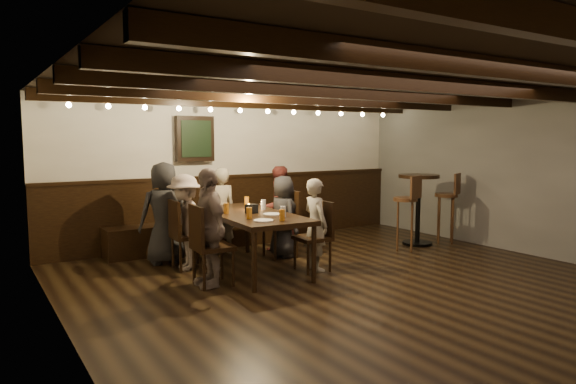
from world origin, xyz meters
TOP-DOWN VIEW (x-y plane):
  - room at (-0.29, 2.21)m, footprint 7.00×7.00m
  - dining_table at (-0.77, 1.62)m, footprint 1.04×2.10m
  - chair_left_near at (-1.46, 2.11)m, footprint 0.45×0.45m
  - chair_left_far at (-1.51, 1.21)m, footprint 0.47×0.47m
  - chair_right_near at (-0.02, 2.03)m, footprint 0.47×0.47m
  - chair_right_far at (-0.07, 1.13)m, footprint 0.44×0.44m
  - person_bench_left at (-1.61, 2.57)m, footprint 0.73×0.49m
  - person_bench_centre at (-0.71, 2.67)m, footprint 0.50×0.34m
  - person_bench_right at (0.18, 2.47)m, footprint 0.67×0.54m
  - person_left_near at (-1.49, 2.11)m, footprint 0.52×0.86m
  - person_left_far at (-1.54, 1.21)m, footprint 0.39×0.85m
  - person_right_near at (0.01, 2.03)m, footprint 0.42×0.61m
  - person_right_far at (-0.04, 1.13)m, footprint 0.32×0.46m
  - pint_a at (-1.01, 2.33)m, footprint 0.07×0.07m
  - pint_b at (-0.48, 2.25)m, footprint 0.07×0.07m
  - pint_c at (-1.06, 1.74)m, footprint 0.07×0.07m
  - pint_d at (-0.46, 1.80)m, footprint 0.07×0.07m
  - pint_e at (-1.01, 1.18)m, footprint 0.07×0.07m
  - pint_f at (-0.60, 1.06)m, footprint 0.07×0.07m
  - pint_g at (-0.76, 0.82)m, footprint 0.07×0.07m
  - plate_near at (-0.96, 0.93)m, footprint 0.24×0.24m
  - plate_far at (-0.60, 1.31)m, footprint 0.24×0.24m
  - condiment_caddy at (-0.77, 1.57)m, footprint 0.15×0.10m
  - candle at (-0.63, 1.91)m, footprint 0.05×0.05m
  - high_top_table at (2.35, 1.57)m, footprint 0.66×0.66m
  - bar_stool_left at (1.85, 1.36)m, footprint 0.40×0.42m
  - bar_stool_right at (2.85, 1.41)m, footprint 0.42×0.43m

SIDE VIEW (x-z plane):
  - chair_right_far at x=-0.07m, z-range -0.18..0.74m
  - chair_left_near at x=-1.46m, z-range -0.18..0.76m
  - chair_left_far at x=-1.51m, z-range -0.19..0.79m
  - chair_right_near at x=-0.02m, z-range -0.19..0.79m
  - bar_stool_left at x=1.85m, z-range -0.15..1.03m
  - bar_stool_right at x=2.85m, z-range -0.15..1.03m
  - person_right_near at x=0.01m, z-range 0.00..1.21m
  - person_right_far at x=-0.04m, z-range 0.00..1.23m
  - person_left_near at x=-1.49m, z-range 0.00..1.29m
  - person_bench_centre at x=-0.71m, z-range 0.00..1.32m
  - person_bench_right at x=0.18m, z-range 0.00..1.33m
  - dining_table at x=-0.77m, z-range 0.32..1.09m
  - person_left_far at x=-1.54m, z-range 0.00..1.41m
  - person_bench_left at x=-1.61m, z-range 0.00..1.43m
  - high_top_table at x=2.35m, z-range 0.18..1.35m
  - plate_near at x=-0.96m, z-range 0.77..0.78m
  - plate_far at x=-0.60m, z-range 0.77..0.78m
  - candle at x=-0.63m, z-range 0.77..0.82m
  - condiment_caddy at x=-0.77m, z-range 0.77..0.89m
  - pint_a at x=-1.01m, z-range 0.77..0.91m
  - pint_b at x=-0.48m, z-range 0.77..0.91m
  - pint_c at x=-1.06m, z-range 0.77..0.91m
  - pint_d at x=-0.46m, z-range 0.77..0.91m
  - pint_e at x=-1.01m, z-range 0.77..0.91m
  - pint_f at x=-0.60m, z-range 0.77..0.91m
  - pint_g at x=-0.76m, z-range 0.77..0.91m
  - room at x=-0.29m, z-range -2.43..4.57m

